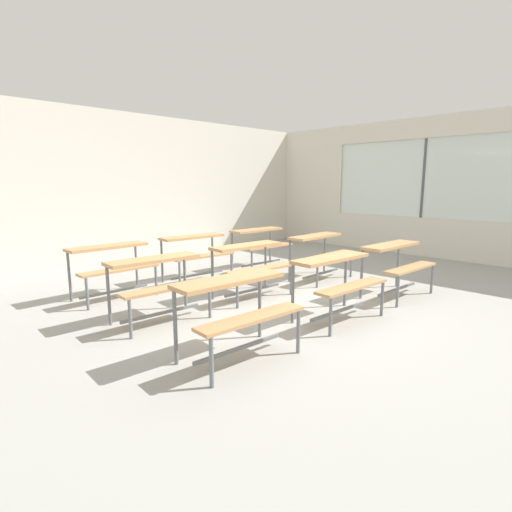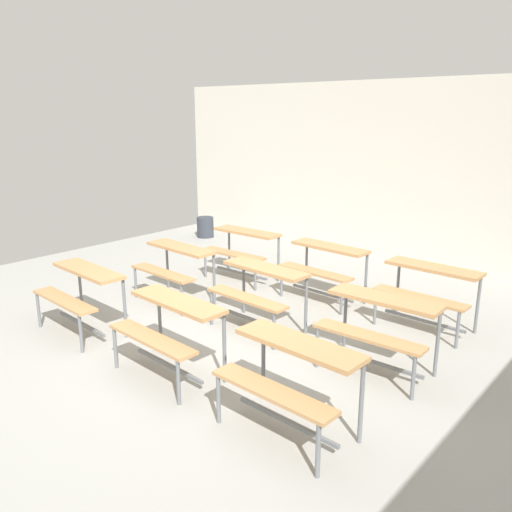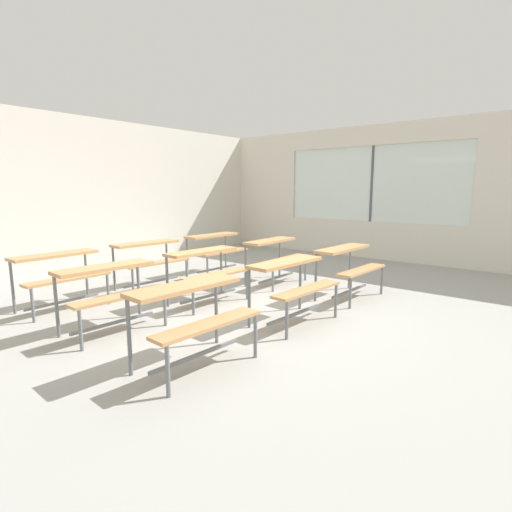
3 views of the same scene
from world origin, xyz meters
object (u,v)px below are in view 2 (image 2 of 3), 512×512
object	(u,v)px
desk_bench_r1c1	(259,283)
desk_bench_r2c1	(325,260)
desk_bench_r2c0	(242,243)
trash_bin	(205,227)
desk_bench_r0c0	(80,286)
desk_bench_r0c1	(169,320)
desk_bench_r1c0	(175,261)
desk_bench_r2c2	(428,283)
desk_bench_r1c2	(379,318)
desk_bench_r0c2	(290,367)

from	to	relation	value
desk_bench_r1c1	desk_bench_r2c1	xyz separation A→B (m)	(0.01, 1.34, 0.00)
desk_bench_r1c1	desk_bench_r2c0	size ratio (longest dim) A/B	1.01
trash_bin	desk_bench_r0c0	bearing A→B (deg)	-60.68
desk_bench_r0c1	desk_bench_r1c0	distance (m)	2.09
desk_bench_r0c1	desk_bench_r2c0	distance (m)	3.11
desk_bench_r2c2	trash_bin	bearing A→B (deg)	164.96
desk_bench_r2c0	trash_bin	bearing A→B (deg)	145.96
desk_bench_r1c1	desk_bench_r2c2	bearing A→B (deg)	44.29
desk_bench_r1c2	desk_bench_r2c1	size ratio (longest dim) A/B	0.99
desk_bench_r0c0	desk_bench_r1c2	bearing A→B (deg)	26.82
desk_bench_r1c1	desk_bench_r1c0	bearing A→B (deg)	-177.17
desk_bench_r0c2	desk_bench_r0c0	bearing A→B (deg)	-178.61
desk_bench_r0c0	desk_bench_r2c1	xyz separation A→B (m)	(1.52, 2.73, 0.00)
desk_bench_r0c1	desk_bench_r1c0	bearing A→B (deg)	140.51
desk_bench_r0c1	desk_bench_r0c2	world-z (taller)	same
desk_bench_r2c0	desk_bench_r2c2	distance (m)	2.92
desk_bench_r1c0	desk_bench_r2c0	distance (m)	1.31
desk_bench_r1c0	desk_bench_r2c2	distance (m)	3.23
trash_bin	desk_bench_r1c2	bearing A→B (deg)	-28.26
desk_bench_r2c0	desk_bench_r1c0	bearing A→B (deg)	-92.94
desk_bench_r0c1	desk_bench_r1c1	xyz separation A→B (m)	(-0.07, 1.40, 0.00)
desk_bench_r0c2	trash_bin	world-z (taller)	desk_bench_r0c2
desk_bench_r0c2	desk_bench_r1c1	distance (m)	2.08
desk_bench_r0c2	desk_bench_r2c2	xyz separation A→B (m)	(-0.04, 2.72, 0.00)
trash_bin	desk_bench_r2c0	bearing A→B (deg)	-32.80
desk_bench_r1c1	trash_bin	xyz separation A→B (m)	(-3.91, 2.90, -0.36)
desk_bench_r0c0	desk_bench_r0c2	world-z (taller)	same
desk_bench_r2c0	desk_bench_r0c2	bearing A→B (deg)	-43.82
desk_bench_r0c2	desk_bench_r1c2	xyz separation A→B (m)	(0.03, 1.37, 0.00)
desk_bench_r1c1	desk_bench_r0c2	bearing A→B (deg)	-40.04
desk_bench_r0c1	desk_bench_r1c2	bearing A→B (deg)	45.28
desk_bench_r0c0	desk_bench_r1c1	size ratio (longest dim) A/B	1.00
desk_bench_r0c0	desk_bench_r0c2	distance (m)	3.02
desk_bench_r1c2	trash_bin	world-z (taller)	desk_bench_r1c2
desk_bench_r0c1	desk_bench_r2c2	size ratio (longest dim) A/B	1.01
desk_bench_r0c1	desk_bench_r2c1	world-z (taller)	same
trash_bin	desk_bench_r0c2	bearing A→B (deg)	-38.46
desk_bench_r2c0	desk_bench_r0c0	bearing A→B (deg)	-92.47
desk_bench_r0c0	desk_bench_r1c0	bearing A→B (deg)	92.20
desk_bench_r1c0	desk_bench_r2c0	size ratio (longest dim) A/B	1.01
desk_bench_r0c0	desk_bench_r1c2	xyz separation A→B (m)	(3.06, 1.35, 0.00)
desk_bench_r1c0	trash_bin	distance (m)	3.79
desk_bench_r0c0	desk_bench_r2c0	xyz separation A→B (m)	(0.06, 2.70, 0.00)
desk_bench_r1c2	desk_bench_r2c0	size ratio (longest dim) A/B	1.01
desk_bench_r0c2	desk_bench_r2c2	world-z (taller)	same
desk_bench_r2c0	desk_bench_r2c2	size ratio (longest dim) A/B	1.00
trash_bin	desk_bench_r2c2	bearing A→B (deg)	-16.51
desk_bench_r0c0	desk_bench_r2c0	bearing A→B (deg)	91.76
desk_bench_r1c0	trash_bin	xyz separation A→B (m)	(-2.43, 2.90, -0.36)
desk_bench_r1c1	desk_bench_r2c2	xyz separation A→B (m)	(1.48, 1.30, 0.00)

